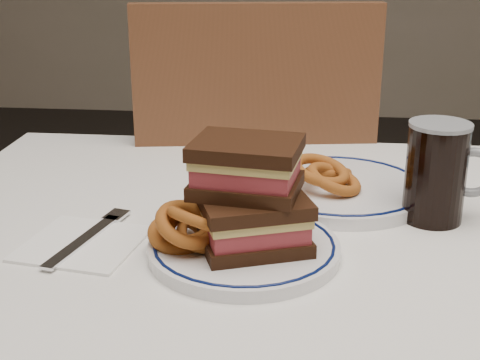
# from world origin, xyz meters

# --- Properties ---
(dining_table) EXTENTS (1.27, 0.87, 0.75)m
(dining_table) POSITION_xyz_m (0.00, 0.00, 0.64)
(dining_table) COLOR white
(dining_table) RESTS_ON floor
(chair_far) EXTENTS (0.53, 0.53, 1.02)m
(chair_far) POSITION_xyz_m (-0.17, 0.54, 0.55)
(chair_far) COLOR #4A2D17
(chair_far) RESTS_ON floor
(main_plate) EXTENTS (0.24, 0.24, 0.02)m
(main_plate) POSITION_xyz_m (-0.13, -0.08, 0.76)
(main_plate) COLOR white
(main_plate) RESTS_ON dining_table
(reuben_sandwich) EXTENTS (0.16, 0.15, 0.13)m
(reuben_sandwich) POSITION_xyz_m (-0.13, -0.08, 0.83)
(reuben_sandwich) COLOR black
(reuben_sandwich) RESTS_ON main_plate
(onion_rings_main) EXTENTS (0.12, 0.10, 0.09)m
(onion_rings_main) POSITION_xyz_m (-0.20, -0.09, 0.79)
(onion_rings_main) COLOR brown
(onion_rings_main) RESTS_ON main_plate
(ketchup_ramekin) EXTENTS (0.05, 0.05, 0.03)m
(ketchup_ramekin) POSITION_xyz_m (-0.19, 0.02, 0.78)
(ketchup_ramekin) COLOR silver
(ketchup_ramekin) RESTS_ON main_plate
(beer_mug) EXTENTS (0.13, 0.09, 0.14)m
(beer_mug) POSITION_xyz_m (0.13, 0.06, 0.82)
(beer_mug) COLOR black
(beer_mug) RESTS_ON dining_table
(far_plate) EXTENTS (0.28, 0.28, 0.02)m
(far_plate) POSITION_xyz_m (-0.01, 0.14, 0.76)
(far_plate) COLOR white
(far_plate) RESTS_ON dining_table
(onion_rings_far) EXTENTS (0.11, 0.14, 0.06)m
(onion_rings_far) POSITION_xyz_m (-0.03, 0.13, 0.79)
(onion_rings_far) COLOR brown
(onion_rings_far) RESTS_ON far_plate
(napkin_fork) EXTENTS (0.17, 0.19, 0.01)m
(napkin_fork) POSITION_xyz_m (-0.35, -0.07, 0.75)
(napkin_fork) COLOR white
(napkin_fork) RESTS_ON dining_table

